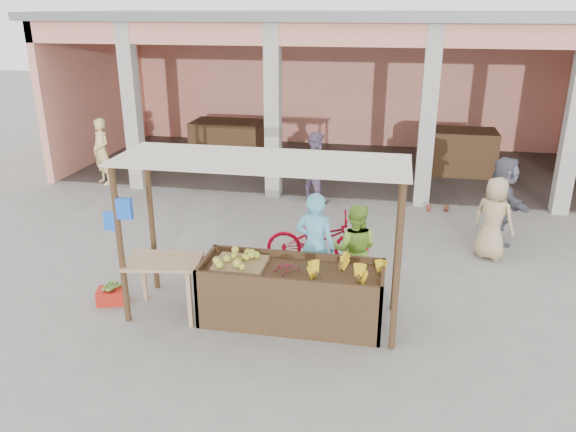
% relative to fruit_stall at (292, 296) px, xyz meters
% --- Properties ---
extents(ground, '(60.00, 60.00, 0.00)m').
position_rel_fruit_stall_xyz_m(ground, '(-0.50, 0.00, -0.40)').
color(ground, slate).
rests_on(ground, ground).
extents(market_building, '(14.40, 6.40, 4.20)m').
position_rel_fruit_stall_xyz_m(market_building, '(-0.45, 8.93, 2.30)').
color(market_building, '#F1937E').
rests_on(market_building, ground).
extents(fruit_stall, '(2.60, 0.95, 0.80)m').
position_rel_fruit_stall_xyz_m(fruit_stall, '(0.00, 0.00, 0.00)').
color(fruit_stall, '#513A20').
rests_on(fruit_stall, ground).
extents(stall_awning, '(4.09, 1.35, 2.39)m').
position_rel_fruit_stall_xyz_m(stall_awning, '(-0.51, 0.06, 1.58)').
color(stall_awning, '#513A20').
rests_on(stall_awning, ground).
extents(banana_heap, '(0.99, 0.54, 0.18)m').
position_rel_fruit_stall_xyz_m(banana_heap, '(0.78, -0.00, 0.49)').
color(banana_heap, gold).
rests_on(banana_heap, fruit_stall).
extents(melon_tray, '(0.73, 0.63, 0.20)m').
position_rel_fruit_stall_xyz_m(melon_tray, '(-0.76, 0.02, 0.49)').
color(melon_tray, olive).
rests_on(melon_tray, fruit_stall).
extents(berry_heap, '(0.39, 0.32, 0.12)m').
position_rel_fruit_stall_xyz_m(berry_heap, '(-0.06, -0.05, 0.46)').
color(berry_heap, maroon).
rests_on(berry_heap, fruit_stall).
extents(side_table, '(1.17, 0.88, 0.87)m').
position_rel_fruit_stall_xyz_m(side_table, '(-1.87, -0.12, 0.33)').
color(side_table, tan).
rests_on(side_table, ground).
extents(papaya_pile, '(0.77, 0.44, 0.22)m').
position_rel_fruit_stall_xyz_m(papaya_pile, '(-1.87, -0.12, 0.58)').
color(papaya_pile, '#3C812A').
rests_on(papaya_pile, side_table).
extents(red_crate, '(0.52, 0.44, 0.23)m').
position_rel_fruit_stall_xyz_m(red_crate, '(-2.83, 0.00, -0.28)').
color(red_crate, red).
rests_on(red_crate, ground).
extents(plantain_bundle, '(0.35, 0.25, 0.07)m').
position_rel_fruit_stall_xyz_m(plantain_bundle, '(-2.83, 0.00, -0.13)').
color(plantain_bundle, '#568A32').
rests_on(plantain_bundle, red_crate).
extents(produce_sacks, '(0.85, 0.53, 0.65)m').
position_rel_fruit_stall_xyz_m(produce_sacks, '(2.35, 5.20, -0.08)').
color(produce_sacks, maroon).
rests_on(produce_sacks, ground).
extents(vendor_blue, '(0.79, 0.65, 1.86)m').
position_rel_fruit_stall_xyz_m(vendor_blue, '(0.22, 0.74, 0.53)').
color(vendor_blue, '#63CAF0').
rests_on(vendor_blue, ground).
extents(vendor_green, '(0.78, 0.47, 1.58)m').
position_rel_fruit_stall_xyz_m(vendor_green, '(0.81, 1.03, 0.39)').
color(vendor_green, '#89BE38').
rests_on(vendor_green, ground).
extents(motorcycle, '(0.89, 1.96, 0.98)m').
position_rel_fruit_stall_xyz_m(motorcycle, '(0.09, 1.99, 0.09)').
color(motorcycle, '#A30319').
rests_on(motorcycle, ground).
extents(shopper_c, '(0.97, 0.88, 1.68)m').
position_rel_fruit_stall_xyz_m(shopper_c, '(3.14, 2.86, 0.44)').
color(shopper_c, tan).
rests_on(shopper_c, ground).
extents(shopper_d, '(0.91, 1.74, 1.79)m').
position_rel_fruit_stall_xyz_m(shopper_d, '(3.41, 3.67, 0.50)').
color(shopper_d, '#545463').
rests_on(shopper_d, ground).
extents(shopper_e, '(0.82, 0.78, 1.77)m').
position_rel_fruit_stall_xyz_m(shopper_e, '(-6.01, 5.77, 0.48)').
color(shopper_e, '#EBCB7E').
rests_on(shopper_e, ground).
extents(shopper_f, '(1.01, 0.89, 1.80)m').
position_rel_fruit_stall_xyz_m(shopper_f, '(-0.47, 5.46, 0.50)').
color(shopper_f, gray).
rests_on(shopper_f, ground).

